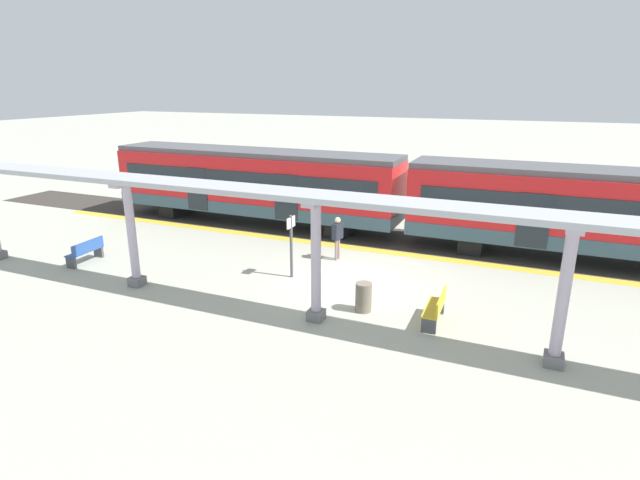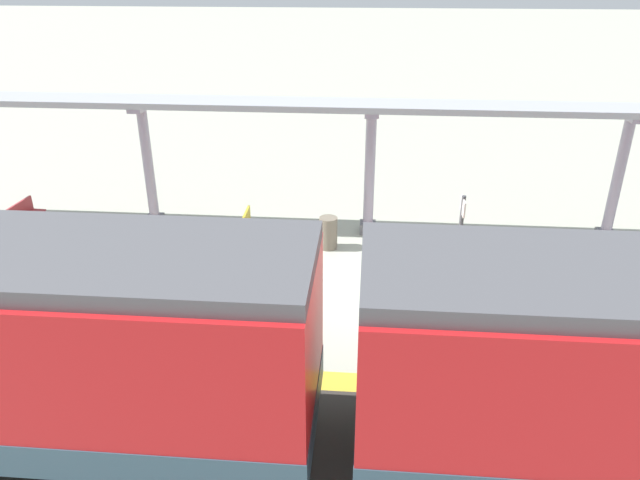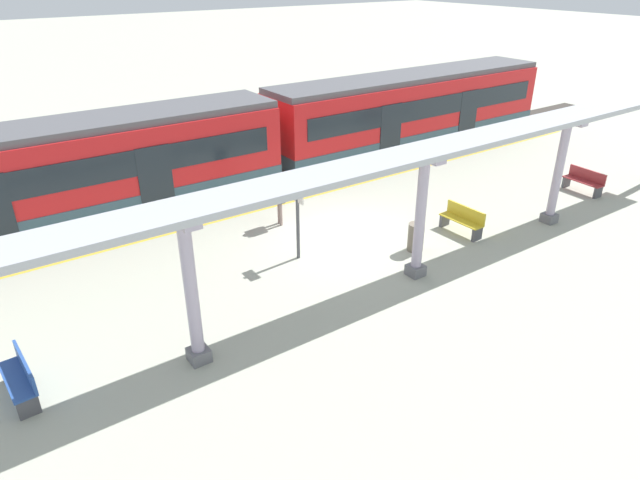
{
  "view_description": "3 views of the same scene",
  "coord_description": "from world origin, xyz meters",
  "px_view_note": "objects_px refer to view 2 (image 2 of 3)",
  "views": [
    {
      "loc": [
        15.04,
        5.38,
        6.34
      ],
      "look_at": [
        0.46,
        -0.89,
        1.45
      ],
      "focal_mm": 28.24,
      "sensor_mm": 36.0,
      "label": 1
    },
    {
      "loc": [
        -12.14,
        0.23,
        6.98
      ],
      "look_at": [
        0.19,
        1.27,
        1.14
      ],
      "focal_mm": 33.52,
      "sensor_mm": 36.0,
      "label": 2
    },
    {
      "loc": [
        12.65,
        -9.68,
        7.79
      ],
      "look_at": [
        2.16,
        -2.31,
        1.36
      ],
      "focal_mm": 31.15,
      "sensor_mm": 36.0,
      "label": 3
    }
  ],
  "objects_px": {
    "bench_near_end": "(249,230)",
    "trash_bin": "(328,233)",
    "canopy_pillar_third": "(370,172)",
    "canopy_pillar_fourth": "(148,166)",
    "bench_mid_platform": "(22,219)",
    "canopy_pillar_second": "(617,179)",
    "passenger_waiting_near_edge": "(433,292)",
    "platform_info_sign": "(460,231)"
  },
  "relations": [
    {
      "from": "bench_near_end",
      "to": "platform_info_sign",
      "type": "height_order",
      "value": "platform_info_sign"
    },
    {
      "from": "platform_info_sign",
      "to": "trash_bin",
      "type": "bearing_deg",
      "value": 62.7
    },
    {
      "from": "bench_near_end",
      "to": "bench_mid_platform",
      "type": "relative_size",
      "value": 0.99
    },
    {
      "from": "canopy_pillar_third",
      "to": "trash_bin",
      "type": "height_order",
      "value": "canopy_pillar_third"
    },
    {
      "from": "canopy_pillar_fourth",
      "to": "platform_info_sign",
      "type": "bearing_deg",
      "value": -108.25
    },
    {
      "from": "canopy_pillar_fourth",
      "to": "platform_info_sign",
      "type": "distance_m",
      "value": 8.67
    },
    {
      "from": "trash_bin",
      "to": "platform_info_sign",
      "type": "height_order",
      "value": "platform_info_sign"
    },
    {
      "from": "bench_mid_platform",
      "to": "canopy_pillar_third",
      "type": "bearing_deg",
      "value": -84.44
    },
    {
      "from": "bench_near_end",
      "to": "passenger_waiting_near_edge",
      "type": "bearing_deg",
      "value": -131.05
    },
    {
      "from": "canopy_pillar_second",
      "to": "canopy_pillar_fourth",
      "type": "distance_m",
      "value": 12.58
    },
    {
      "from": "canopy_pillar_third",
      "to": "passenger_waiting_near_edge",
      "type": "bearing_deg",
      "value": -165.23
    },
    {
      "from": "bench_mid_platform",
      "to": "canopy_pillar_fourth",
      "type": "bearing_deg",
      "value": -74.87
    },
    {
      "from": "bench_mid_platform",
      "to": "passenger_waiting_near_edge",
      "type": "distance_m",
      "value": 11.65
    },
    {
      "from": "passenger_waiting_near_edge",
      "to": "canopy_pillar_fourth",
      "type": "bearing_deg",
      "value": 55.99
    },
    {
      "from": "passenger_waiting_near_edge",
      "to": "canopy_pillar_third",
      "type": "bearing_deg",
      "value": 14.77
    },
    {
      "from": "trash_bin",
      "to": "passenger_waiting_near_edge",
      "type": "relative_size",
      "value": 0.52
    },
    {
      "from": "bench_near_end",
      "to": "trash_bin",
      "type": "relative_size",
      "value": 1.74
    },
    {
      "from": "canopy_pillar_third",
      "to": "trash_bin",
      "type": "bearing_deg",
      "value": 136.65
    },
    {
      "from": "canopy_pillar_third",
      "to": "passenger_waiting_near_edge",
      "type": "height_order",
      "value": "canopy_pillar_third"
    },
    {
      "from": "canopy_pillar_fourth",
      "to": "canopy_pillar_third",
      "type": "bearing_deg",
      "value": -90.0
    },
    {
      "from": "bench_near_end",
      "to": "trash_bin",
      "type": "height_order",
      "value": "trash_bin"
    },
    {
      "from": "canopy_pillar_fourth",
      "to": "passenger_waiting_near_edge",
      "type": "distance_m",
      "value": 9.01
    },
    {
      "from": "canopy_pillar_third",
      "to": "bench_near_end",
      "type": "relative_size",
      "value": 2.3
    },
    {
      "from": "canopy_pillar_third",
      "to": "canopy_pillar_fourth",
      "type": "distance_m",
      "value": 6.12
    },
    {
      "from": "canopy_pillar_third",
      "to": "trash_bin",
      "type": "relative_size",
      "value": 4.01
    },
    {
      "from": "canopy_pillar_third",
      "to": "bench_mid_platform",
      "type": "bearing_deg",
      "value": 95.56
    },
    {
      "from": "bench_mid_platform",
      "to": "platform_info_sign",
      "type": "height_order",
      "value": "platform_info_sign"
    },
    {
      "from": "bench_near_end",
      "to": "platform_info_sign",
      "type": "bearing_deg",
      "value": -106.7
    },
    {
      "from": "canopy_pillar_fourth",
      "to": "trash_bin",
      "type": "bearing_deg",
      "value": -102.13
    },
    {
      "from": "trash_bin",
      "to": "passenger_waiting_near_edge",
      "type": "distance_m",
      "value": 4.62
    },
    {
      "from": "canopy_pillar_second",
      "to": "passenger_waiting_near_edge",
      "type": "relative_size",
      "value": 2.09
    },
    {
      "from": "canopy_pillar_third",
      "to": "bench_mid_platform",
      "type": "height_order",
      "value": "canopy_pillar_third"
    },
    {
      "from": "canopy_pillar_fourth",
      "to": "trash_bin",
      "type": "height_order",
      "value": "canopy_pillar_fourth"
    },
    {
      "from": "bench_near_end",
      "to": "passenger_waiting_near_edge",
      "type": "relative_size",
      "value": 0.91
    },
    {
      "from": "bench_mid_platform",
      "to": "platform_info_sign",
      "type": "xyz_separation_m",
      "value": [
        -1.78,
        -11.67,
        0.89
      ]
    },
    {
      "from": "canopy_pillar_third",
      "to": "passenger_waiting_near_edge",
      "type": "relative_size",
      "value": 2.09
    },
    {
      "from": "canopy_pillar_second",
      "to": "canopy_pillar_fourth",
      "type": "relative_size",
      "value": 1.0
    },
    {
      "from": "canopy_pillar_fourth",
      "to": "bench_mid_platform",
      "type": "distance_m",
      "value": 3.8
    },
    {
      "from": "bench_mid_platform",
      "to": "platform_info_sign",
      "type": "distance_m",
      "value": 11.84
    },
    {
      "from": "trash_bin",
      "to": "platform_info_sign",
      "type": "relative_size",
      "value": 0.39
    },
    {
      "from": "bench_mid_platform",
      "to": "platform_info_sign",
      "type": "relative_size",
      "value": 0.69
    },
    {
      "from": "trash_bin",
      "to": "passenger_waiting_near_edge",
      "type": "xyz_separation_m",
      "value": [
        -3.93,
        -2.36,
        0.6
      ]
    }
  ]
}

